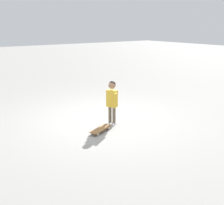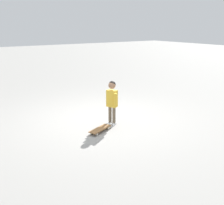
# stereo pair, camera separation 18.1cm
# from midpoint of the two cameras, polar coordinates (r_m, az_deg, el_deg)

# --- Properties ---
(ground_plane) EXTENTS (50.00, 50.00, 0.00)m
(ground_plane) POSITION_cam_midpoint_polar(r_m,az_deg,el_deg) (6.67, -3.83, -3.73)
(ground_plane) COLOR gray
(child_person) EXTENTS (0.41, 0.25, 1.06)m
(child_person) POSITION_cam_midpoint_polar(r_m,az_deg,el_deg) (6.14, -0.85, 0.95)
(child_person) COLOR brown
(child_person) RESTS_ON ground
(skateboard) EXTENTS (0.40, 0.64, 0.07)m
(skateboard) POSITION_cam_midpoint_polar(r_m,az_deg,el_deg) (5.92, -3.36, -5.79)
(skateboard) COLOR olive
(skateboard) RESTS_ON ground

